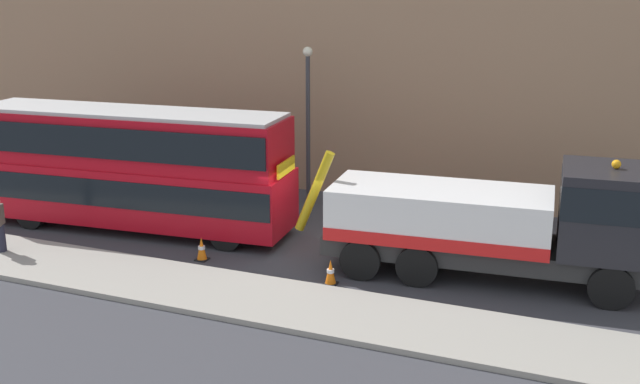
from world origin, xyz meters
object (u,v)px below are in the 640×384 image
object	(u,v)px
traffic_cone_near_bus	(202,249)
street_lamp	(308,112)
double_decker_bus	(130,164)
recovery_tow_truck	(504,220)
traffic_cone_midway	(331,273)

from	to	relation	value
traffic_cone_near_bus	street_lamp	size ratio (longest dim) A/B	0.12
double_decker_bus	traffic_cone_near_bus	distance (m)	4.53
street_lamp	recovery_tow_truck	bearing A→B (deg)	-32.03
recovery_tow_truck	traffic_cone_midway	size ratio (longest dim) A/B	14.20
traffic_cone_midway	double_decker_bus	bearing A→B (deg)	165.50
double_decker_bus	street_lamp	size ratio (longest dim) A/B	1.92
traffic_cone_midway	recovery_tow_truck	bearing A→B (deg)	26.00
traffic_cone_midway	street_lamp	bearing A→B (deg)	117.40
recovery_tow_truck	double_decker_bus	size ratio (longest dim) A/B	0.91
double_decker_bus	street_lamp	world-z (taller)	street_lamp
recovery_tow_truck	traffic_cone_midway	world-z (taller)	recovery_tow_truck
recovery_tow_truck	street_lamp	distance (m)	9.60
recovery_tow_truck	traffic_cone_near_bus	xyz separation A→B (m)	(-8.59, -1.82, -1.42)
double_decker_bus	street_lamp	distance (m)	6.74
recovery_tow_truck	double_decker_bus	distance (m)	12.31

